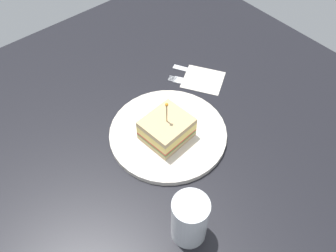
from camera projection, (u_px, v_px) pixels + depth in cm
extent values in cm
cube|color=black|center=(168.00, 138.00, 82.26)|extent=(107.24, 107.24, 2.00)
cylinder|color=silver|center=(168.00, 133.00, 81.01)|extent=(25.94, 25.94, 1.24)
cube|color=tan|center=(167.00, 135.00, 79.23)|extent=(9.44, 10.37, 1.22)
cube|color=#478438|center=(167.00, 132.00, 78.61)|extent=(9.44, 10.37, 0.40)
cube|color=red|center=(167.00, 131.00, 78.26)|extent=(9.44, 10.37, 0.50)
cube|color=#F4D666|center=(167.00, 128.00, 77.33)|extent=(9.44, 10.37, 1.92)
cube|color=tan|center=(167.00, 123.00, 76.12)|extent=(9.44, 10.37, 1.22)
cylinder|color=tan|center=(167.00, 114.00, 73.98)|extent=(0.30, 0.30, 5.55)
sphere|color=orange|center=(167.00, 105.00, 71.84)|extent=(0.70, 0.70, 0.70)
cylinder|color=#B74C33|center=(189.00, 222.00, 63.70)|extent=(5.71, 5.71, 8.82)
cylinder|color=white|center=(190.00, 219.00, 63.02)|extent=(6.49, 6.49, 10.57)
cube|color=beige|center=(203.00, 80.00, 92.84)|extent=(13.01, 12.69, 0.15)
cube|color=silver|center=(200.00, 85.00, 91.51)|extent=(6.00, 4.01, 0.35)
cube|color=silver|center=(181.00, 80.00, 92.53)|extent=(4.22, 3.76, 0.35)
cube|color=silver|center=(173.00, 77.00, 93.41)|extent=(1.80, 1.20, 0.35)
cube|color=silver|center=(173.00, 78.00, 93.11)|extent=(1.80, 1.20, 0.35)
cube|color=silver|center=(172.00, 79.00, 92.81)|extent=(1.80, 1.20, 0.35)
cube|color=silver|center=(172.00, 80.00, 92.51)|extent=(1.80, 1.20, 0.35)
cube|color=silver|center=(206.00, 74.00, 94.01)|extent=(6.57, 4.00, 0.35)
cube|color=silver|center=(186.00, 69.00, 95.23)|extent=(6.85, 4.70, 0.24)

